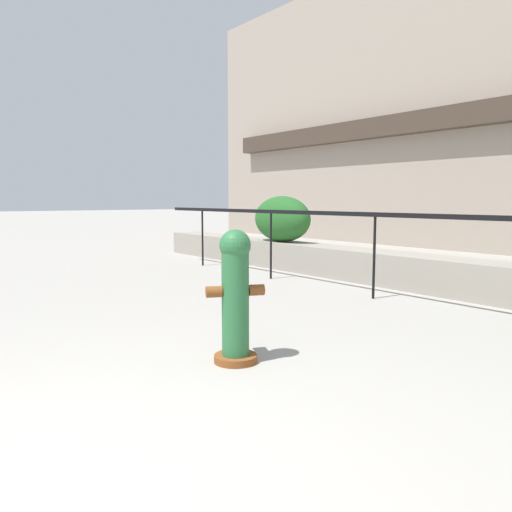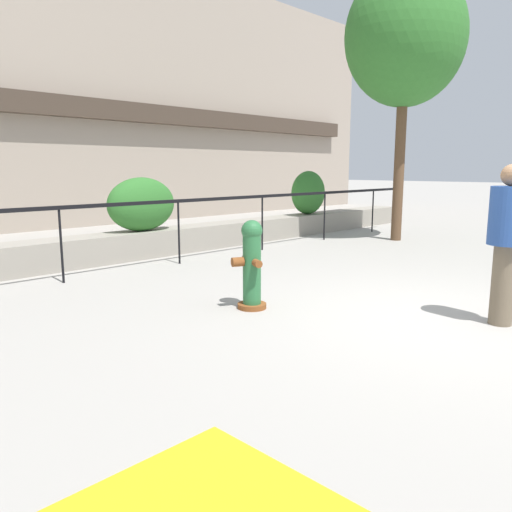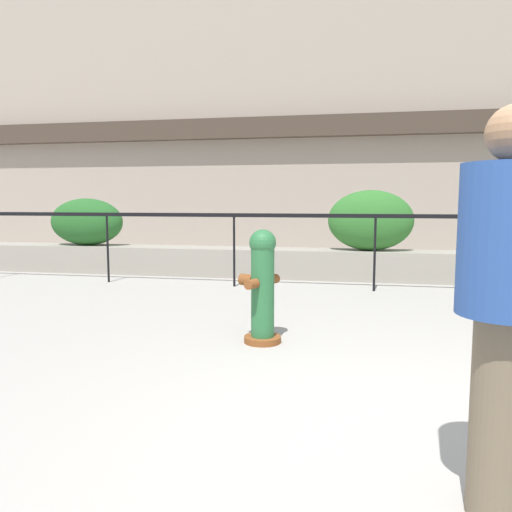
% 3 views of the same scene
% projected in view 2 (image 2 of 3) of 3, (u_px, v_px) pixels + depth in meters
% --- Properties ---
extents(ground_plane, '(120.00, 120.00, 0.00)m').
position_uv_depth(ground_plane, '(446.00, 321.00, 5.57)').
color(ground_plane, '#9E9991').
extents(building_facade, '(30.00, 1.36, 8.00)m').
position_uv_depth(building_facade, '(13.00, 80.00, 13.15)').
color(building_facade, gray).
rests_on(building_facade, ground).
extents(planter_wall_low, '(18.00, 0.70, 0.50)m').
position_uv_depth(planter_wall_low, '(145.00, 243.00, 9.67)').
color(planter_wall_low, gray).
rests_on(planter_wall_low, ground).
extents(fence_railing_segment, '(15.00, 0.05, 1.15)m').
position_uv_depth(fence_railing_segment, '(178.00, 207.00, 8.77)').
color(fence_railing_segment, black).
rests_on(fence_railing_segment, ground).
extents(hedge_bush_1, '(1.43, 0.70, 1.02)m').
position_uv_depth(hedge_bush_1, '(142.00, 204.00, 9.51)').
color(hedge_bush_1, '#2D6B28').
rests_on(hedge_bush_1, planter_wall_low).
extents(hedge_bush_2, '(1.14, 0.65, 1.12)m').
position_uv_depth(hedge_bush_2, '(308.00, 193.00, 13.06)').
color(hedge_bush_2, '#2D6B28').
rests_on(hedge_bush_2, planter_wall_low).
extents(fire_hydrant, '(0.48, 0.47, 1.08)m').
position_uv_depth(fire_hydrant, '(252.00, 264.00, 5.99)').
color(fire_hydrant, brown).
rests_on(fire_hydrant, ground).
extents(street_tree, '(2.89, 2.60, 6.09)m').
position_uv_depth(street_tree, '(405.00, 38.00, 11.12)').
color(street_tree, brown).
rests_on(street_tree, ground).
extents(pedestrian, '(0.56, 0.56, 1.73)m').
position_uv_depth(pedestrian, '(507.00, 235.00, 5.30)').
color(pedestrian, brown).
rests_on(pedestrian, ground).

